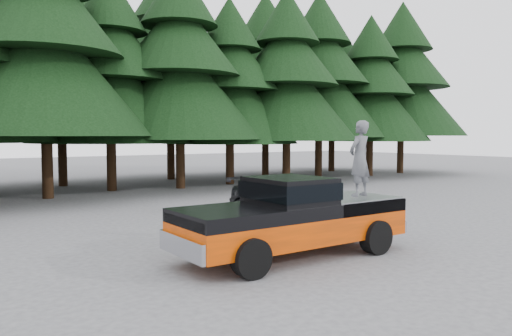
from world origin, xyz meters
TOP-DOWN VIEW (x-y plane):
  - ground at (0.00, 0.00)m, footprint 120.00×120.00m
  - pickup_truck at (1.30, -0.59)m, footprint 6.00×2.04m
  - truck_cab at (1.20, -0.59)m, footprint 1.66×1.90m
  - air_compressor at (2.28, -0.40)m, footprint 0.76×0.69m
  - man_on_bed at (3.43, -0.70)m, footprint 0.79×0.59m
  - parked_car at (4.10, 3.21)m, footprint 2.02×4.96m
  - treeline at (0.42, 17.20)m, footprint 60.15×16.05m

SIDE VIEW (x-z plane):
  - ground at x=0.00m, z-range 0.00..0.00m
  - pickup_truck at x=1.30m, z-range 0.00..1.33m
  - parked_car at x=4.10m, z-range 0.00..1.44m
  - air_compressor at x=2.28m, z-range 1.33..1.76m
  - truck_cab at x=1.20m, z-range 1.33..1.92m
  - man_on_bed at x=3.43m, z-range 1.33..3.30m
  - treeline at x=0.42m, z-range -1.03..16.47m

